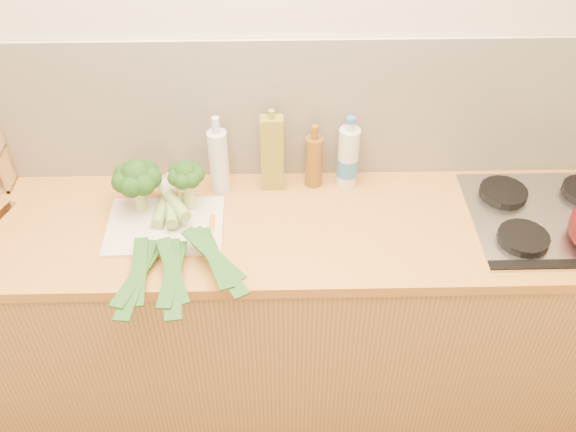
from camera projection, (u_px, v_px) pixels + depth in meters
The scene contains 13 objects.
room_shell at pixel (260, 111), 2.25m from camera, with size 3.50×3.50×3.50m.
counter at pixel (264, 309), 2.51m from camera, with size 3.20×0.62×0.90m.
gas_hob at pixel (556, 217), 2.22m from camera, with size 0.58×0.50×0.04m.
chopping_board at pixel (165, 226), 2.20m from camera, with size 0.39×0.29×0.01m, color silver.
broccoli_left at pixel (137, 178), 2.17m from camera, with size 0.17×0.17×0.20m.
broccoli_right at pixel (186, 177), 2.18m from camera, with size 0.13×0.13×0.19m.
leek_front at pixel (157, 223), 2.16m from camera, with size 0.14×0.70×0.04m.
leek_mid at pixel (172, 224), 2.13m from camera, with size 0.15×0.69×0.04m.
leek_back at pixel (187, 219), 2.12m from camera, with size 0.36×0.59×0.04m.
oil_tin at pixel (272, 153), 2.27m from camera, with size 0.08×0.05×0.33m.
glass_bottle at pixel (219, 161), 2.27m from camera, with size 0.07×0.07×0.31m.
amber_bottle at pixel (314, 160), 2.31m from camera, with size 0.06×0.06×0.25m.
water_bottle at pixel (348, 159), 2.30m from camera, with size 0.08×0.08×0.27m.
Camera 1 is at (0.06, -0.45, 2.37)m, focal length 40.00 mm.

